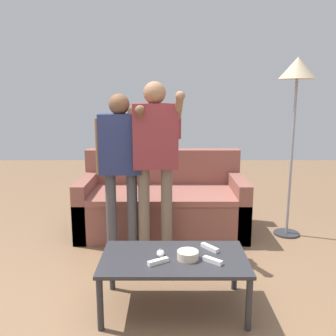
# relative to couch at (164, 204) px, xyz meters

# --- Properties ---
(ground_plane) EXTENTS (12.00, 12.00, 0.00)m
(ground_plane) POSITION_rel_couch_xyz_m (-0.18, -1.51, -0.31)
(ground_plane) COLOR brown
(couch) EXTENTS (1.83, 0.90, 0.89)m
(couch) POSITION_rel_couch_xyz_m (0.00, 0.00, 0.00)
(couch) COLOR brown
(couch) RESTS_ON ground
(coffee_table) EXTENTS (1.04, 0.59, 0.40)m
(coffee_table) POSITION_rel_couch_xyz_m (0.11, -1.58, 0.05)
(coffee_table) COLOR #2D2D33
(coffee_table) RESTS_ON ground
(snack_bowl) EXTENTS (0.15, 0.15, 0.06)m
(snack_bowl) POSITION_rel_couch_xyz_m (0.20, -1.61, 0.12)
(snack_bowl) COLOR beige
(snack_bowl) RESTS_ON coffee_table
(game_remote_nunchuk) EXTENTS (0.06, 0.09, 0.05)m
(game_remote_nunchuk) POSITION_rel_couch_xyz_m (0.01, -1.57, 0.12)
(game_remote_nunchuk) COLOR white
(game_remote_nunchuk) RESTS_ON coffee_table
(floor_lamp) EXTENTS (0.38, 0.38, 1.91)m
(floor_lamp) POSITION_rel_couch_xyz_m (1.39, -0.15, 1.37)
(floor_lamp) COLOR #2D2D33
(floor_lamp) RESTS_ON ground
(player_left) EXTENTS (0.47, 0.35, 1.54)m
(player_left) POSITION_rel_couch_xyz_m (-0.38, -0.65, 0.66)
(player_left) COLOR #47474C
(player_left) RESTS_ON ground
(player_center) EXTENTS (0.51, 0.35, 1.65)m
(player_center) POSITION_rel_couch_xyz_m (-0.06, -0.66, 0.73)
(player_center) COLOR #756656
(player_center) RESTS_ON ground
(game_remote_wand_near) EXTENTS (0.15, 0.11, 0.03)m
(game_remote_wand_near) POSITION_rel_couch_xyz_m (-0.00, -1.68, 0.11)
(game_remote_wand_near) COLOR white
(game_remote_wand_near) RESTS_ON coffee_table
(game_remote_wand_far) EXTENTS (0.13, 0.15, 0.03)m
(game_remote_wand_far) POSITION_rel_couch_xyz_m (0.38, -1.45, 0.11)
(game_remote_wand_far) COLOR white
(game_remote_wand_far) RESTS_ON coffee_table
(game_remote_wand_spare) EXTENTS (0.14, 0.12, 0.03)m
(game_remote_wand_spare) POSITION_rel_couch_xyz_m (0.37, -1.67, 0.11)
(game_remote_wand_spare) COLOR white
(game_remote_wand_spare) RESTS_ON coffee_table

